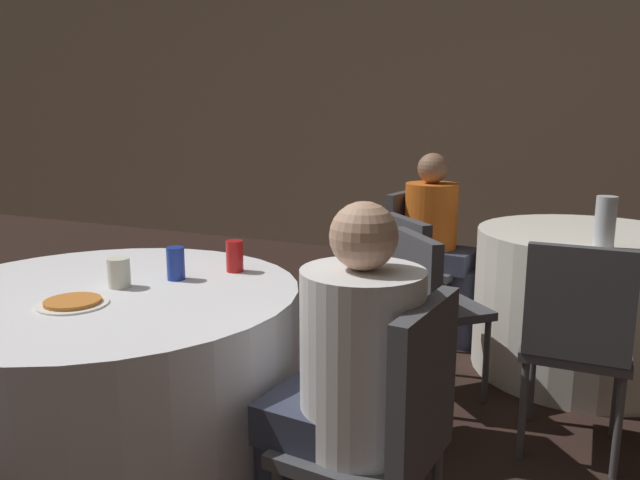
% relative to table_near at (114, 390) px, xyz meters
% --- Properties ---
extents(wall_back, '(16.00, 0.06, 2.80)m').
position_rel_table_near_xyz_m(wall_back, '(0.09, 4.14, 1.03)').
color(wall_back, gray).
rests_on(wall_back, ground_plane).
extents(table_near, '(1.34, 1.34, 0.75)m').
position_rel_table_near_xyz_m(table_near, '(0.00, 0.00, 0.00)').
color(table_near, silver).
rests_on(table_near, ground_plane).
extents(table_far, '(1.11, 1.11, 0.75)m').
position_rel_table_near_xyz_m(table_far, '(1.50, 1.85, 0.00)').
color(table_far, white).
rests_on(table_far, ground_plane).
extents(chair_near_east, '(0.44, 0.43, 0.88)m').
position_rel_table_near_xyz_m(chair_near_east, '(1.08, -0.10, 0.16)').
color(chair_near_east, '#47474C').
rests_on(chair_near_east, ground_plane).
extents(chair_near_northeast, '(0.56, 0.56, 0.88)m').
position_rel_table_near_xyz_m(chair_near_northeast, '(0.83, 0.70, 0.16)').
color(chair_near_northeast, '#47474C').
rests_on(chair_near_northeast, ground_plane).
extents(chair_far_south, '(0.40, 0.41, 0.88)m').
position_rel_table_near_xyz_m(chair_far_south, '(1.50, 0.88, 0.16)').
color(chair_far_south, '#47474C').
rests_on(chair_far_south, ground_plane).
extents(chair_far_west, '(0.46, 0.46, 0.88)m').
position_rel_table_near_xyz_m(chair_far_west, '(0.54, 2.00, 0.16)').
color(chair_far_west, '#47474C').
rests_on(chair_far_west, ground_plane).
extents(chair_far_southwest, '(0.57, 0.57, 0.88)m').
position_rel_table_near_xyz_m(chair_far_southwest, '(0.81, 1.17, 0.16)').
color(chair_far_southwest, '#47474C').
rests_on(chair_far_southwest, ground_plane).
extents(person_white_shirt, '(0.51, 0.36, 1.13)m').
position_rel_table_near_xyz_m(person_white_shirt, '(0.92, -0.08, 0.20)').
color(person_white_shirt, '#33384C').
rests_on(person_white_shirt, ground_plane).
extents(person_orange_shirt, '(0.49, 0.34, 1.12)m').
position_rel_table_near_xyz_m(person_orange_shirt, '(0.71, 1.97, 0.18)').
color(person_orange_shirt, '#33384C').
rests_on(person_orange_shirt, ground_plane).
extents(pizza_plate_near, '(0.22, 0.22, 0.02)m').
position_rel_table_near_xyz_m(pizza_plate_near, '(0.03, -0.18, 0.38)').
color(pizza_plate_near, white).
rests_on(pizza_plate_near, table_near).
extents(soda_can_red, '(0.07, 0.07, 0.12)m').
position_rel_table_near_xyz_m(soda_can_red, '(0.27, 0.40, 0.44)').
color(soda_can_red, red).
rests_on(soda_can_red, table_near).
extents(soda_can_blue, '(0.07, 0.07, 0.12)m').
position_rel_table_near_xyz_m(soda_can_blue, '(0.14, 0.21, 0.44)').
color(soda_can_blue, '#1E38A5').
rests_on(soda_can_blue, table_near).
extents(cup_near, '(0.08, 0.08, 0.11)m').
position_rel_table_near_xyz_m(cup_near, '(0.02, 0.05, 0.43)').
color(cup_near, silver).
rests_on(cup_near, table_near).
extents(bottle_far, '(0.09, 0.09, 0.24)m').
position_rel_table_near_xyz_m(bottle_far, '(1.57, 1.44, 0.49)').
color(bottle_far, silver).
rests_on(bottle_far, table_far).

